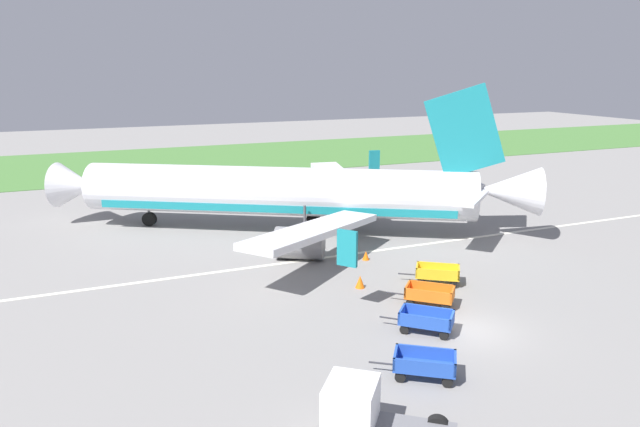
% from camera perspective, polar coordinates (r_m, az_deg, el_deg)
% --- Properties ---
extents(ground_plane, '(220.00, 220.00, 0.00)m').
position_cam_1_polar(ground_plane, '(29.98, 14.35, -10.91)').
color(ground_plane, gray).
extents(grass_strip, '(220.00, 28.00, 0.06)m').
position_cam_1_polar(grass_strip, '(83.30, -11.03, 5.19)').
color(grass_strip, '#477A38').
rests_on(grass_strip, ground).
extents(apron_stripe, '(120.00, 0.36, 0.01)m').
position_cam_1_polar(apron_stripe, '(40.35, 3.11, -3.93)').
color(apron_stripe, silver).
rests_on(apron_stripe, ground).
extents(airplane, '(34.04, 28.39, 11.34)m').
position_cam_1_polar(airplane, '(45.19, -2.88, 2.03)').
color(airplane, silver).
rests_on(airplane, ground).
extents(baggage_cart_nearest, '(3.32, 2.66, 1.07)m').
position_cam_1_polar(baggage_cart_nearest, '(25.20, 10.06, -14.16)').
color(baggage_cart_nearest, '#234CB2').
rests_on(baggage_cart_nearest, ground).
extents(baggage_cart_second_in_row, '(3.10, 2.96, 1.07)m').
position_cam_1_polar(baggage_cart_second_in_row, '(29.15, 10.22, -10.12)').
color(baggage_cart_second_in_row, '#234CB2').
rests_on(baggage_cart_second_in_row, ground).
extents(baggage_cart_third_in_row, '(3.12, 2.95, 1.07)m').
position_cam_1_polar(baggage_cart_third_in_row, '(32.23, 10.53, -7.74)').
color(baggage_cart_third_in_row, orange).
rests_on(baggage_cart_third_in_row, ground).
extents(baggage_cart_fourth_in_row, '(3.32, 2.66, 1.07)m').
position_cam_1_polar(baggage_cart_fourth_in_row, '(35.45, 11.28, -5.73)').
color(baggage_cart_fourth_in_row, gold).
rests_on(baggage_cart_fourth_in_row, ground).
extents(service_truck_beside_carts, '(4.60, 4.22, 2.10)m').
position_cam_1_polar(service_truck_beside_carts, '(21.04, 4.38, -18.55)').
color(service_truck_beside_carts, slate).
rests_on(service_truck_beside_carts, ground).
extents(traffic_cone_near_plane, '(0.56, 0.56, 0.74)m').
position_cam_1_polar(traffic_cone_near_plane, '(34.28, 3.90, -6.60)').
color(traffic_cone_near_plane, orange).
rests_on(traffic_cone_near_plane, ground).
extents(traffic_cone_mid_apron, '(0.46, 0.46, 0.61)m').
position_cam_1_polar(traffic_cone_mid_apron, '(39.14, 4.46, -4.06)').
color(traffic_cone_mid_apron, orange).
rests_on(traffic_cone_mid_apron, ground).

